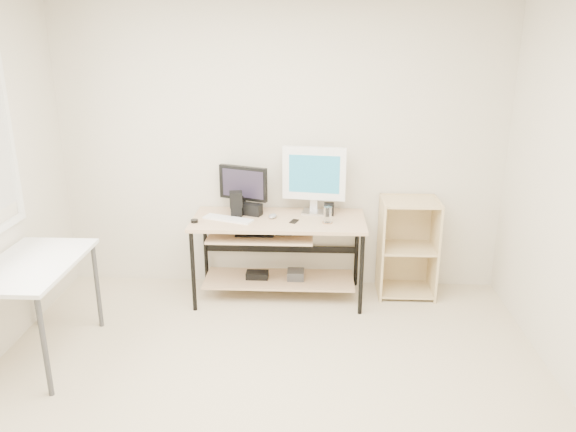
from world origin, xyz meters
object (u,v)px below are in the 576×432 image
(desk, at_px, (276,241))
(white_imac, at_px, (314,176))
(side_table, at_px, (32,273))
(audio_controller, at_px, (238,206))
(black_monitor, at_px, (243,186))
(shelf_unit, at_px, (407,246))

(desk, relative_size, white_imac, 2.52)
(side_table, height_order, audio_controller, audio_controller)
(black_monitor, bearing_deg, side_table, -116.81)
(white_imac, bearing_deg, black_monitor, -172.80)
(white_imac, bearing_deg, side_table, -140.34)
(desk, xyz_separation_m, shelf_unit, (1.18, 0.16, -0.09))
(side_table, bearing_deg, desk, 32.65)
(black_monitor, height_order, audio_controller, black_monitor)
(shelf_unit, bearing_deg, black_monitor, 179.25)
(side_table, distance_m, black_monitor, 1.86)
(shelf_unit, bearing_deg, desk, -172.23)
(shelf_unit, height_order, black_monitor, black_monitor)
(black_monitor, bearing_deg, desk, -10.28)
(shelf_unit, relative_size, white_imac, 1.51)
(desk, relative_size, shelf_unit, 1.67)
(desk, height_order, shelf_unit, shelf_unit)
(side_table, distance_m, white_imac, 2.37)
(white_imac, distance_m, audio_controller, 0.72)
(black_monitor, distance_m, white_imac, 0.64)
(side_table, bearing_deg, audio_controller, 40.42)
(desk, height_order, audio_controller, audio_controller)
(desk, xyz_separation_m, audio_controller, (-0.34, 0.06, 0.30))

